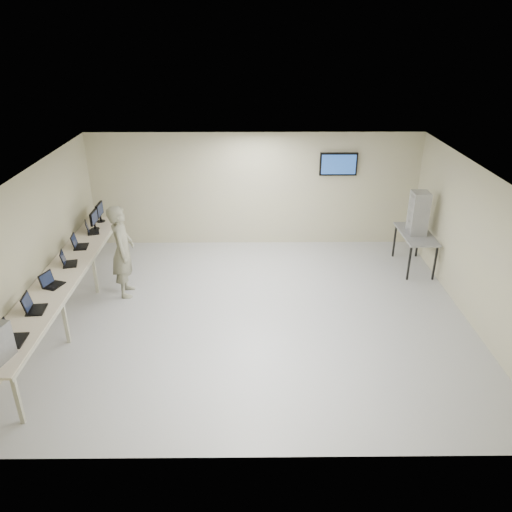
{
  "coord_description": "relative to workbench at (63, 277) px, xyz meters",
  "views": [
    {
      "loc": [
        -0.08,
        -8.24,
        5.09
      ],
      "look_at": [
        0.0,
        0.2,
        1.15
      ],
      "focal_mm": 35.0,
      "sensor_mm": 36.0,
      "label": 1
    }
  ],
  "objects": [
    {
      "name": "laptop_4",
      "position": [
        -0.07,
        1.2,
        0.15
      ],
      "size": [
        0.33,
        0.39,
        0.28
      ],
      "rotation": [
        0.0,
        0.0,
        0.13
      ],
      "color": "black",
      "rests_on": "workbench"
    },
    {
      "name": "laptop_3",
      "position": [
        -0.03,
        0.38,
        0.14
      ],
      "size": [
        0.35,
        0.39,
        0.27
      ],
      "rotation": [
        0.0,
        0.0,
        0.24
      ],
      "color": "black",
      "rests_on": "workbench"
    },
    {
      "name": "laptop_1",
      "position": [
        -0.02,
        -1.31,
        0.15
      ],
      "size": [
        0.34,
        0.39,
        0.29
      ],
      "rotation": [
        0.0,
        0.0,
        0.1
      ],
      "color": "black",
      "rests_on": "workbench"
    },
    {
      "name": "workbench",
      "position": [
        0.0,
        0.0,
        0.0
      ],
      "size": [
        0.76,
        6.0,
        0.9
      ],
      "color": "beige",
      "rests_on": "ground"
    },
    {
      "name": "room",
      "position": [
        3.62,
        0.06,
        0.58
      ],
      "size": [
        8.01,
        7.01,
        2.81
      ],
      "color": "silver",
      "rests_on": "ground"
    },
    {
      "name": "laptop_2",
      "position": [
        -0.02,
        -0.48,
        0.14
      ],
      "size": [
        0.37,
        0.4,
        0.26
      ],
      "rotation": [
        0.0,
        0.0,
        -0.34
      ],
      "color": "black",
      "rests_on": "workbench"
    },
    {
      "name": "monitor_near",
      "position": [
        -0.01,
        2.21,
        0.33
      ],
      "size": [
        0.19,
        0.43,
        0.42
      ],
      "color": "black",
      "rests_on": "workbench"
    },
    {
      "name": "laptop_0",
      "position": [
        -0.01,
        -2.17,
        0.15
      ],
      "size": [
        0.35,
        0.41,
        0.31
      ],
      "rotation": [
        0.0,
        0.0,
        0.05
      ],
      "color": "black",
      "rests_on": "workbench"
    },
    {
      "name": "storage_bins",
      "position": [
        7.17,
        2.02,
        0.5
      ],
      "size": [
        0.36,
        0.4,
        0.96
      ],
      "color": "#A7A7A7",
      "rests_on": "side_table"
    },
    {
      "name": "monitor_far",
      "position": [
        -0.01,
        2.68,
        0.34
      ],
      "size": [
        0.2,
        0.45,
        0.44
      ],
      "color": "black",
      "rests_on": "workbench"
    },
    {
      "name": "side_table",
      "position": [
        7.19,
        2.02,
        -0.05
      ],
      "size": [
        0.66,
        1.41,
        0.85
      ],
      "color": "gray",
      "rests_on": "ground"
    },
    {
      "name": "soldier",
      "position": [
        0.92,
        0.86,
        0.13
      ],
      "size": [
        0.54,
        0.75,
        1.92
      ],
      "primitive_type": "imported",
      "rotation": [
        0.0,
        0.0,
        1.69
      ],
      "color": "gray",
      "rests_on": "ground"
    },
    {
      "name": "laptop_5",
      "position": [
        -0.05,
        2.0,
        0.14
      ],
      "size": [
        0.37,
        0.4,
        0.26
      ],
      "rotation": [
        0.0,
        0.0,
        0.32
      ],
      "color": "black",
      "rests_on": "workbench"
    }
  ]
}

